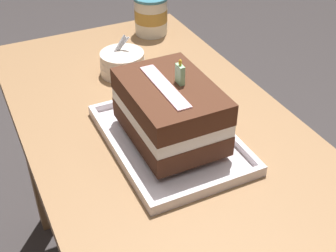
# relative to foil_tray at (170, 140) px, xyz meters

# --- Properties ---
(dining_table) EXTENTS (1.21, 0.60, 0.73)m
(dining_table) POSITION_rel_foil_tray_xyz_m (-0.04, 0.01, -0.13)
(dining_table) COLOR olive
(dining_table) RESTS_ON ground_plane
(foil_tray) EXTENTS (0.36, 0.25, 0.02)m
(foil_tray) POSITION_rel_foil_tray_xyz_m (0.00, 0.00, 0.00)
(foil_tray) COLOR silver
(foil_tray) RESTS_ON dining_table
(birthday_cake) EXTENTS (0.24, 0.17, 0.17)m
(birthday_cake) POSITION_rel_foil_tray_xyz_m (0.00, 0.00, 0.08)
(birthday_cake) COLOR #492719
(birthday_cake) RESTS_ON foil_tray
(bowl_stack) EXTENTS (0.12, 0.12, 0.10)m
(bowl_stack) POSITION_rel_foil_tray_xyz_m (-0.33, 0.02, 0.02)
(bowl_stack) COLOR silver
(bowl_stack) RESTS_ON dining_table
(ice_cream_tub) EXTENTS (0.10, 0.10, 0.12)m
(ice_cream_tub) POSITION_rel_foil_tray_xyz_m (-0.53, 0.19, 0.05)
(ice_cream_tub) COLOR silver
(ice_cream_tub) RESTS_ON dining_table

